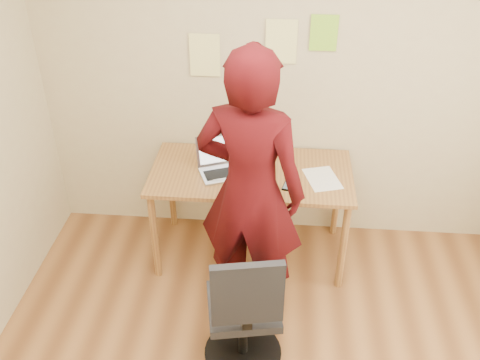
# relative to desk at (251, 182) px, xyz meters

# --- Properties ---
(room) EXTENTS (3.58, 3.58, 2.78)m
(room) POSITION_rel_desk_xyz_m (0.20, -1.38, 0.70)
(room) COLOR brown
(room) RESTS_ON ground
(desk) EXTENTS (1.40, 0.70, 0.74)m
(desk) POSITION_rel_desk_xyz_m (0.00, 0.00, 0.00)
(desk) COLOR olive
(desk) RESTS_ON ground
(laptop) EXTENTS (0.40, 0.38, 0.23)m
(laptop) POSITION_rel_desk_xyz_m (-0.20, -0.00, 0.14)
(laptop) COLOR #AAAAB1
(laptop) RESTS_ON desk
(paper_sheet) EXTENTS (0.28, 0.34, 0.00)m
(paper_sheet) POSITION_rel_desk_xyz_m (0.49, -0.05, 0.09)
(paper_sheet) COLOR white
(paper_sheet) RESTS_ON desk
(phone) EXTENTS (0.09, 0.13, 0.01)m
(phone) POSITION_rel_desk_xyz_m (0.26, -0.16, 0.09)
(phone) COLOR black
(phone) RESTS_ON desk
(wall_note_left) EXTENTS (0.21, 0.00, 0.30)m
(wall_note_left) POSITION_rel_desk_xyz_m (-0.35, 0.36, 0.78)
(wall_note_left) COLOR #F5F192
(wall_note_left) RESTS_ON room
(wall_note_mid) EXTENTS (0.21, 0.00, 0.30)m
(wall_note_mid) POSITION_rel_desk_xyz_m (0.17, 0.36, 0.89)
(wall_note_mid) COLOR #F5F192
(wall_note_mid) RESTS_ON room
(wall_note_right) EXTENTS (0.18, 0.00, 0.24)m
(wall_note_right) POSITION_rel_desk_xyz_m (0.44, 0.36, 0.96)
(wall_note_right) COLOR #8FD930
(wall_note_right) RESTS_ON room
(office_chair) EXTENTS (0.48, 0.49, 0.92)m
(office_chair) POSITION_rel_desk_xyz_m (0.03, -1.01, -0.26)
(office_chair) COLOR black
(office_chair) RESTS_ON ground
(person) EXTENTS (0.76, 0.59, 1.84)m
(person) POSITION_rel_desk_xyz_m (0.03, -0.51, 0.27)
(person) COLOR #3E080B
(person) RESTS_ON ground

